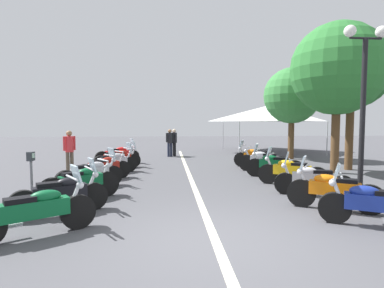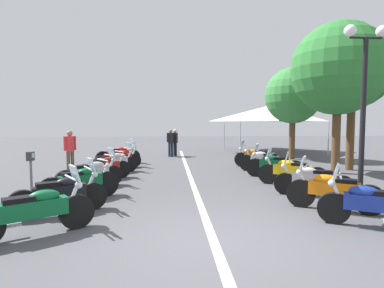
% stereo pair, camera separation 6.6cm
% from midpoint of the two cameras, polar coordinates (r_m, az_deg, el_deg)
% --- Properties ---
extents(ground_plane, '(80.00, 80.00, 0.00)m').
position_cam_midpoint_polar(ground_plane, '(5.40, 4.45, -17.73)').
color(ground_plane, '#4C4C51').
extents(lane_centre_stripe, '(21.55, 0.16, 0.01)m').
position_cam_midpoint_polar(lane_centre_stripe, '(10.93, -0.03, -6.53)').
color(lane_centre_stripe, beige).
rests_on(lane_centre_stripe, ground_plane).
extents(motorcycle_left_row_0, '(1.28, 1.84, 1.21)m').
position_cam_midpoint_polar(motorcycle_left_row_0, '(6.08, -26.96, -11.01)').
color(motorcycle_left_row_0, black).
rests_on(motorcycle_left_row_0, ground_plane).
extents(motorcycle_left_row_1, '(1.13, 1.86, 1.20)m').
position_cam_midpoint_polar(motorcycle_left_row_1, '(7.29, -23.03, -8.48)').
color(motorcycle_left_row_1, black).
rests_on(motorcycle_left_row_1, ground_plane).
extents(motorcycle_left_row_2, '(1.38, 1.74, 1.02)m').
position_cam_midpoint_polar(motorcycle_left_row_2, '(8.39, -19.77, -6.75)').
color(motorcycle_left_row_2, black).
rests_on(motorcycle_left_row_2, ground_plane).
extents(motorcycle_left_row_3, '(1.36, 1.76, 1.21)m').
position_cam_midpoint_polar(motorcycle_left_row_3, '(9.77, -18.16, -5.22)').
color(motorcycle_left_row_3, black).
rests_on(motorcycle_left_row_3, ground_plane).
extents(motorcycle_left_row_4, '(1.33, 1.67, 0.99)m').
position_cam_midpoint_polar(motorcycle_left_row_4, '(11.08, -15.84, -4.19)').
color(motorcycle_left_row_4, black).
rests_on(motorcycle_left_row_4, ground_plane).
extents(motorcycle_left_row_5, '(1.33, 1.76, 1.19)m').
position_cam_midpoint_polar(motorcycle_left_row_5, '(12.42, -14.20, -3.26)').
color(motorcycle_left_row_5, black).
rests_on(motorcycle_left_row_5, ground_plane).
extents(motorcycle_left_row_6, '(1.19, 1.93, 1.19)m').
position_cam_midpoint_polar(motorcycle_left_row_6, '(13.73, -13.41, -2.56)').
color(motorcycle_left_row_6, black).
rests_on(motorcycle_left_row_6, ground_plane).
extents(motorcycle_left_row_7, '(1.17, 1.99, 1.23)m').
position_cam_midpoint_polar(motorcycle_left_row_7, '(15.07, -13.38, -1.91)').
color(motorcycle_left_row_7, black).
rests_on(motorcycle_left_row_7, ground_plane).
extents(motorcycle_right_row_0, '(1.09, 1.82, 1.20)m').
position_cam_midpoint_polar(motorcycle_right_row_0, '(6.80, 30.85, -9.64)').
color(motorcycle_right_row_0, black).
rests_on(motorcycle_right_row_0, ground_plane).
extents(motorcycle_right_row_1, '(1.19, 1.84, 1.22)m').
position_cam_midpoint_polar(motorcycle_right_row_1, '(7.69, 24.98, -7.82)').
color(motorcycle_right_row_1, black).
rests_on(motorcycle_right_row_1, ground_plane).
extents(motorcycle_right_row_2, '(1.01, 1.98, 1.19)m').
position_cam_midpoint_polar(motorcycle_right_row_2, '(8.97, 21.76, -6.19)').
color(motorcycle_right_row_2, black).
rests_on(motorcycle_right_row_2, ground_plane).
extents(motorcycle_right_row_3, '(1.23, 1.91, 1.21)m').
position_cam_midpoint_polar(motorcycle_right_row_3, '(10.19, 18.22, -4.83)').
color(motorcycle_right_row_3, black).
rests_on(motorcycle_right_row_3, ground_plane).
extents(motorcycle_right_row_4, '(1.11, 1.90, 1.23)m').
position_cam_midpoint_polar(motorcycle_right_row_4, '(11.47, 15.24, -3.77)').
color(motorcycle_right_row_4, black).
rests_on(motorcycle_right_row_4, ground_plane).
extents(motorcycle_right_row_5, '(1.16, 1.90, 1.02)m').
position_cam_midpoint_polar(motorcycle_right_row_5, '(12.73, 13.47, -3.03)').
color(motorcycle_right_row_5, black).
rests_on(motorcycle_right_row_5, ground_plane).
extents(motorcycle_right_row_6, '(1.14, 1.83, 1.21)m').
position_cam_midpoint_polar(motorcycle_right_row_6, '(13.94, 12.00, -2.40)').
color(motorcycle_right_row_6, black).
rests_on(motorcycle_right_row_6, ground_plane).
extents(street_lamp_twin_globe, '(0.32, 1.22, 4.63)m').
position_cam_midpoint_polar(street_lamp_twin_globe, '(9.73, 29.70, 10.50)').
color(street_lamp_twin_globe, black).
rests_on(street_lamp_twin_globe, ground_plane).
extents(parking_meter, '(0.19, 0.15, 1.29)m').
position_cam_midpoint_polar(parking_meter, '(8.45, -27.71, -3.95)').
color(parking_meter, slate).
rests_on(parking_meter, ground_plane).
extents(bystander_2, '(0.42, 0.38, 1.69)m').
position_cam_midpoint_polar(bystander_2, '(13.13, -21.71, -0.70)').
color(bystander_2, brown).
rests_on(bystander_2, ground_plane).
extents(bystander_3, '(0.33, 0.46, 1.62)m').
position_cam_midpoint_polar(bystander_3, '(18.01, -3.91, 0.63)').
color(bystander_3, '#1E2338').
rests_on(bystander_3, ground_plane).
extents(bystander_4, '(0.50, 0.32, 1.63)m').
position_cam_midpoint_polar(bystander_4, '(18.28, -3.07, 0.69)').
color(bystander_4, black).
rests_on(bystander_4, ground_plane).
extents(roadside_tree_0, '(3.11, 3.11, 5.70)m').
position_cam_midpoint_polar(roadside_tree_0, '(14.68, 27.95, 11.84)').
color(roadside_tree_0, brown).
rests_on(roadside_tree_0, ground_plane).
extents(roadside_tree_1, '(3.59, 3.59, 5.89)m').
position_cam_midpoint_polar(roadside_tree_1, '(13.47, 25.81, 12.49)').
color(roadside_tree_1, brown).
rests_on(roadside_tree_1, ground_plane).
extents(roadside_tree_2, '(3.05, 3.05, 5.01)m').
position_cam_midpoint_polar(roadside_tree_2, '(17.72, 18.46, 8.53)').
color(roadside_tree_2, brown).
rests_on(roadside_tree_2, ground_plane).
extents(event_tent, '(6.03, 6.03, 3.20)m').
position_cam_midpoint_polar(event_tent, '(21.64, 14.55, 5.58)').
color(event_tent, white).
rests_on(event_tent, ground_plane).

